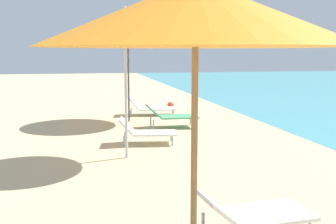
% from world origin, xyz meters
% --- Properties ---
extents(umbrella_second, '(2.29, 2.29, 2.55)m').
position_xyz_m(umbrella_second, '(-0.12, 4.25, 2.25)').
color(umbrella_second, olive).
rests_on(umbrella_second, ground).
extents(lounger_second_shoreside, '(1.31, 0.72, 0.50)m').
position_xyz_m(lounger_second_shoreside, '(0.84, 5.37, 0.24)').
color(lounger_second_shoreside, white).
rests_on(lounger_second_shoreside, ground).
extents(umbrella_third, '(1.99, 1.99, 2.79)m').
position_xyz_m(umbrella_third, '(-0.15, 8.91, 2.52)').
color(umbrella_third, silver).
rests_on(umbrella_third, ground).
extents(lounger_third_shoreside, '(1.30, 0.76, 0.57)m').
position_xyz_m(lounger_third_shoreside, '(0.39, 10.01, 0.28)').
color(lounger_third_shoreside, white).
rests_on(lounger_third_shoreside, ground).
extents(umbrella_farthest, '(2.51, 2.51, 2.79)m').
position_xyz_m(umbrella_farthest, '(0.34, 12.97, 2.44)').
color(umbrella_farthest, '#4C4C51').
rests_on(umbrella_farthest, ground).
extents(lounger_farthest_shoreside, '(1.61, 0.91, 0.62)m').
position_xyz_m(lounger_farthest_shoreside, '(1.15, 14.05, 0.26)').
color(lounger_farthest_shoreside, white).
rests_on(lounger_farthest_shoreside, ground).
extents(lounger_farthest_inland, '(1.35, 0.70, 0.60)m').
position_xyz_m(lounger_farthest_inland, '(1.32, 11.81, 0.32)').
color(lounger_farthest_inland, '#4CA572').
rests_on(lounger_farthest_inland, ground).
extents(beach_ball, '(0.24, 0.24, 0.24)m').
position_xyz_m(beach_ball, '(2.07, 15.34, 0.12)').
color(beach_ball, '#E54C38').
rests_on(beach_ball, ground).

